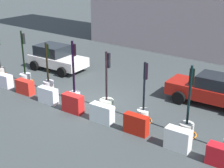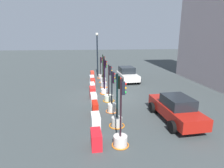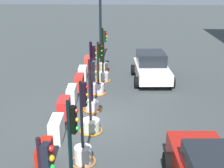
# 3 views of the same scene
# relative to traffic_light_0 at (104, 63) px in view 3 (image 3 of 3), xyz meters

# --- Properties ---
(ground_plane) EXTENTS (120.00, 120.00, 0.00)m
(ground_plane) POSITION_rel_traffic_light_0_xyz_m (7.44, 0.18, -0.47)
(ground_plane) COLOR #373D3E
(traffic_light_0) EXTENTS (0.85, 0.85, 2.61)m
(traffic_light_0) POSITION_rel_traffic_light_0_xyz_m (0.00, 0.00, 0.00)
(traffic_light_0) COLOR #B9B1A8
(traffic_light_0) RESTS_ON ground_plane
(traffic_light_1) EXTENTS (0.88, 0.88, 3.12)m
(traffic_light_1) POSITION_rel_traffic_light_0_xyz_m (2.30, 0.14, 0.00)
(traffic_light_1) COLOR #BEBDBF
(traffic_light_1) RESTS_ON ground_plane
(traffic_light_2) EXTENTS (0.75, 0.75, 2.76)m
(traffic_light_2) POSITION_rel_traffic_light_0_xyz_m (4.42, 0.07, 0.01)
(traffic_light_2) COLOR silver
(traffic_light_2) RESTS_ON ground_plane
(traffic_light_3) EXTENTS (0.83, 0.83, 3.18)m
(traffic_light_3) POSITION_rel_traffic_light_0_xyz_m (6.50, -0.03, 0.08)
(traffic_light_3) COLOR silver
(traffic_light_3) RESTS_ON ground_plane
(traffic_light_4) EXTENTS (0.91, 0.91, 2.93)m
(traffic_light_4) POSITION_rel_traffic_light_0_xyz_m (8.51, 0.16, -0.00)
(traffic_light_4) COLOR beige
(traffic_light_4) RESTS_ON ground_plane
(traffic_light_5) EXTENTS (0.84, 0.84, 2.82)m
(traffic_light_5) POSITION_rel_traffic_light_0_xyz_m (10.64, 0.15, 0.02)
(traffic_light_5) COLOR silver
(traffic_light_5) RESTS_ON ground_plane
(construction_barrier_0) EXTENTS (1.09, 0.46, 0.91)m
(construction_barrier_0) POSITION_rel_traffic_light_0_xyz_m (0.14, -1.03, -0.01)
(construction_barrier_0) COLOR red
(construction_barrier_0) RESTS_ON ground_plane
(construction_barrier_1) EXTENTS (1.00, 0.51, 0.76)m
(construction_barrier_1) POSITION_rel_traffic_light_0_xyz_m (2.01, -1.11, -0.09)
(construction_barrier_1) COLOR silver
(construction_barrier_1) RESTS_ON ground_plane
(construction_barrier_2) EXTENTS (1.10, 0.50, 0.78)m
(construction_barrier_2) POSITION_rel_traffic_light_0_xyz_m (3.74, -1.04, -0.08)
(construction_barrier_2) COLOR red
(construction_barrier_2) RESTS_ON ground_plane
(construction_barrier_3) EXTENTS (1.13, 0.46, 0.83)m
(construction_barrier_3) POSITION_rel_traffic_light_0_xyz_m (5.68, -1.11, -0.06)
(construction_barrier_3) COLOR silver
(construction_barrier_3) RESTS_ON ground_plane
(construction_barrier_4) EXTENTS (1.08, 0.51, 0.91)m
(construction_barrier_4) POSITION_rel_traffic_light_0_xyz_m (7.45, -1.12, -0.02)
(construction_barrier_4) COLOR red
(construction_barrier_4) RESTS_ON ground_plane
(construction_barrier_5) EXTENTS (1.15, 0.50, 0.85)m
(construction_barrier_5) POSITION_rel_traffic_light_0_xyz_m (9.19, -1.05, -0.05)
(construction_barrier_5) COLOR silver
(construction_barrier_5) RESTS_ON ground_plane
(construction_barrier_6) EXTENTS (1.09, 0.43, 0.87)m
(construction_barrier_6) POSITION_rel_traffic_light_0_xyz_m (11.02, -1.01, -0.04)
(construction_barrier_6) COLOR #B51A0D
(construction_barrier_6) RESTS_ON ground_plane
(car_white_van) EXTENTS (4.00, 2.40, 1.62)m
(car_white_van) POSITION_rel_traffic_light_0_xyz_m (2.00, 2.96, 0.34)
(car_white_van) COLOR silver
(car_white_van) RESTS_ON ground_plane
(street_lamp_post) EXTENTS (0.36, 0.36, 5.49)m
(street_lamp_post) POSITION_rel_traffic_light_0_xyz_m (-1.36, -0.31, 2.76)
(street_lamp_post) COLOR black
(street_lamp_post) RESTS_ON ground_plane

